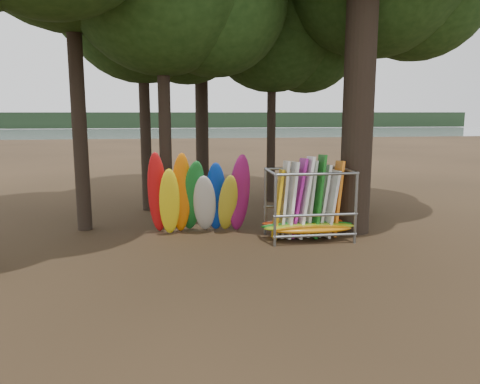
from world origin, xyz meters
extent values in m
plane|color=#47331E|center=(0.00, 0.00, 0.00)|extent=(120.00, 120.00, 0.00)
plane|color=gray|center=(0.00, 60.00, 0.00)|extent=(160.00, 160.00, 0.00)
cube|color=black|center=(0.00, 110.00, 2.00)|extent=(160.00, 4.00, 4.00)
cylinder|color=black|center=(-4.91, 2.63, 6.29)|extent=(0.50, 0.50, 12.58)
cylinder|color=black|center=(-2.86, 5.77, 4.94)|extent=(0.44, 0.44, 9.89)
ellipsoid|color=black|center=(-2.86, 5.77, 8.40)|extent=(7.28, 7.28, 6.33)
cylinder|color=black|center=(-0.37, 7.93, 7.11)|extent=(0.60, 0.60, 14.22)
cylinder|color=black|center=(2.71, 6.87, 4.68)|extent=(0.39, 0.39, 9.35)
ellipsoid|color=black|center=(2.71, 6.87, 7.95)|extent=(6.89, 6.89, 5.99)
cylinder|color=black|center=(-2.02, 2.67, 5.02)|extent=(0.43, 0.43, 10.04)
cylinder|color=black|center=(5.93, 3.73, 5.78)|extent=(0.45, 0.45, 11.57)
cylinder|color=black|center=(4.38, 0.94, 7.36)|extent=(1.03, 1.03, 14.71)
ellipsoid|color=red|center=(-2.31, 1.37, 1.44)|extent=(0.69, 1.53, 2.99)
ellipsoid|color=yellow|center=(-1.92, 1.12, 1.18)|extent=(0.70, 1.32, 2.47)
ellipsoid|color=orange|center=(-1.53, 1.25, 1.43)|extent=(0.74, 1.55, 2.98)
ellipsoid|color=#1C782D|center=(-1.14, 1.36, 1.30)|extent=(0.97, 1.95, 2.76)
ellipsoid|color=silver|center=(-0.75, 1.31, 1.06)|extent=(0.92, 1.70, 2.27)
ellipsoid|color=#0B34A8|center=(-0.37, 1.40, 1.25)|extent=(0.81, 1.48, 2.64)
ellipsoid|color=gold|center=(0.02, 1.22, 1.06)|extent=(0.68, 1.60, 2.27)
ellipsoid|color=#851659|center=(0.41, 1.20, 1.39)|extent=(0.75, 1.39, 2.89)
ellipsoid|color=#CC710B|center=(2.57, -0.17, 0.42)|extent=(2.60, 0.55, 0.24)
ellipsoid|color=#8EAC17|center=(2.57, 0.15, 0.42)|extent=(3.06, 0.55, 0.24)
ellipsoid|color=#186C19|center=(2.57, 0.42, 0.42)|extent=(3.12, 0.55, 0.24)
ellipsoid|color=red|center=(2.57, 0.84, 0.42)|extent=(2.88, 0.55, 0.24)
cube|color=#E1A60B|center=(1.57, 0.44, 1.14)|extent=(0.41, 0.74, 2.31)
cube|color=silver|center=(1.79, 0.59, 1.26)|extent=(0.33, 0.77, 2.56)
cube|color=white|center=(2.01, 0.44, 1.26)|extent=(0.42, 0.79, 2.54)
cube|color=#A81C93|center=(2.23, 0.53, 1.32)|extent=(0.60, 0.81, 2.64)
cube|color=white|center=(2.46, 0.43, 1.35)|extent=(0.59, 0.82, 2.71)
cube|color=silver|center=(2.68, 0.61, 1.26)|extent=(0.43, 0.80, 2.55)
cube|color=#176A1B|center=(2.90, 0.40, 1.37)|extent=(0.44, 0.80, 2.76)
cube|color=white|center=(3.12, 0.58, 1.20)|extent=(0.47, 0.76, 2.42)
cube|color=silver|center=(3.35, 0.38, 1.11)|extent=(0.50, 0.78, 2.25)
cube|color=orange|center=(3.57, 0.53, 1.26)|extent=(0.40, 0.79, 2.54)
camera|label=1|loc=(-1.82, -14.11, 4.11)|focal=35.00mm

